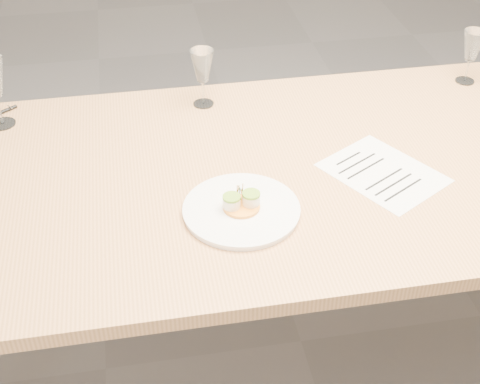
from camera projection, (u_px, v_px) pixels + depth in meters
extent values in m
plane|color=slate|center=(301.00, 341.00, 2.31)|extent=(7.00, 7.00, 0.00)
cube|color=tan|center=(315.00, 169.00, 1.86)|extent=(2.40, 1.00, 0.04)
cylinder|color=white|center=(241.00, 210.00, 1.67)|extent=(0.29, 0.29, 0.01)
cylinder|color=white|center=(241.00, 209.00, 1.67)|extent=(0.30, 0.30, 0.01)
cylinder|color=#FFA530|center=(241.00, 207.00, 1.67)|extent=(0.09, 0.09, 0.01)
cylinder|color=#FFF0D0|center=(232.00, 202.00, 1.65)|extent=(0.04, 0.04, 0.03)
cylinder|color=#FFF0D0|center=(251.00, 199.00, 1.66)|extent=(0.04, 0.04, 0.03)
cylinder|color=#83B030|center=(232.00, 197.00, 1.64)|extent=(0.05, 0.05, 0.01)
cylinder|color=#83B030|center=(251.00, 194.00, 1.65)|extent=(0.05, 0.05, 0.01)
cylinder|color=tan|center=(268.00, 217.00, 1.64)|extent=(0.05, 0.05, 0.00)
cube|color=white|center=(383.00, 173.00, 1.81)|extent=(0.35, 0.38, 0.00)
cube|color=black|center=(348.00, 158.00, 1.87)|extent=(0.09, 0.05, 0.00)
cube|color=black|center=(357.00, 163.00, 1.85)|extent=(0.13, 0.08, 0.00)
cube|color=black|center=(366.00, 168.00, 1.83)|extent=(0.13, 0.08, 0.00)
cube|color=black|center=(384.00, 179.00, 1.79)|extent=(0.13, 0.08, 0.00)
cube|color=black|center=(394.00, 184.00, 1.77)|extent=(0.13, 0.08, 0.00)
cube|color=black|center=(403.00, 190.00, 1.75)|extent=(0.13, 0.08, 0.00)
cube|color=silver|center=(10.00, 107.00, 2.07)|extent=(0.02, 0.02, 0.00)
cylinder|color=white|center=(3.00, 124.00, 2.01)|extent=(0.08, 0.08, 0.00)
cylinder|color=white|center=(204.00, 104.00, 2.11)|extent=(0.06, 0.06, 0.00)
cylinder|color=white|center=(203.00, 92.00, 2.08)|extent=(0.01, 0.01, 0.08)
cone|color=white|center=(202.00, 66.00, 2.03)|extent=(0.07, 0.07, 0.10)
cylinder|color=white|center=(465.00, 81.00, 2.23)|extent=(0.06, 0.06, 0.00)
cylinder|color=white|center=(467.00, 70.00, 2.20)|extent=(0.01, 0.01, 0.08)
cone|color=white|center=(473.00, 45.00, 2.15)|extent=(0.07, 0.07, 0.10)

